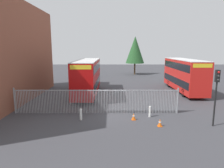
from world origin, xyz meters
name	(u,v)px	position (x,y,z in m)	size (l,w,h in m)	color
ground_plane	(112,94)	(0.00, 8.00, 0.00)	(100.00, 100.00, 0.00)	#3D3D42
palisade_fence	(97,101)	(-1.39, 0.00, 1.18)	(14.91, 0.14, 2.35)	gray
double_decker_bus_near_gate	(88,76)	(-3.08, 7.66, 2.42)	(2.54, 10.81, 4.42)	#B70C0C
double_decker_bus_behind_fence_left	(184,74)	(9.94, 9.56, 2.42)	(2.54, 10.81, 4.42)	red
bollard_near_left	(81,114)	(-2.51, -1.77, 0.47)	(0.20, 0.20, 0.95)	silver
bollard_center_front	(150,112)	(3.32, -1.01, 0.47)	(0.20, 0.20, 0.95)	silver
traffic_cone_by_gate	(134,116)	(1.84, -1.73, 0.29)	(0.34, 0.34, 0.59)	orange
traffic_cone_mid_forecourt	(160,123)	(3.68, -3.14, 0.29)	(0.34, 0.34, 0.59)	orange
traffic_light_kerbside	(217,88)	(7.76, -3.05, 2.99)	(0.28, 0.33, 4.30)	black
tree_tall_back	(136,50)	(5.28, 28.00, 5.62)	(4.23, 4.23, 8.65)	#4C3823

